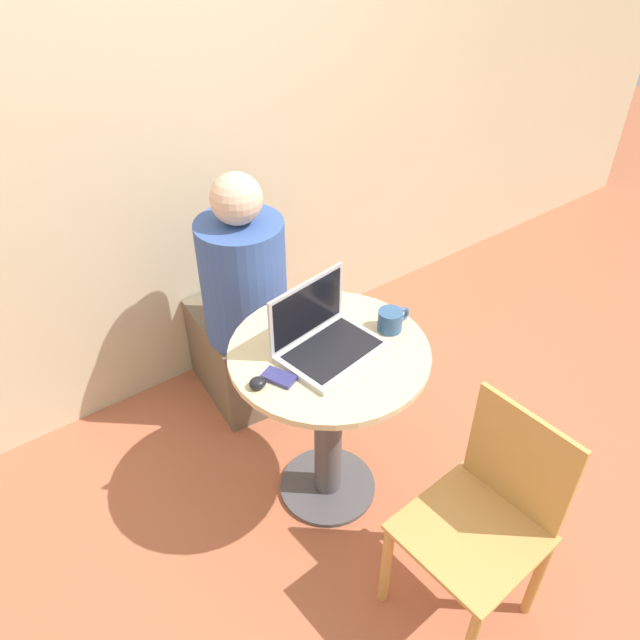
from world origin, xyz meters
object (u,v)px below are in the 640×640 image
Objects in this scene: laptop at (324,338)px; chair_empty at (484,520)px; person_seated at (241,315)px; cell_phone at (279,377)px.

laptop is 0.79m from chair_empty.
person_seated is (0.03, 0.66, -0.32)m from laptop.
laptop is 3.07× the size of cell_phone.
chair_empty is at bearing -85.57° from person_seated.
chair_empty reaches higher than cell_phone.
person_seated reaches higher than laptop.
cell_phone is 0.78m from person_seated.
person_seated is (0.24, 0.69, -0.28)m from cell_phone.
chair_empty is 1.34m from person_seated.
person_seated is at bearing 87.23° from laptop.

